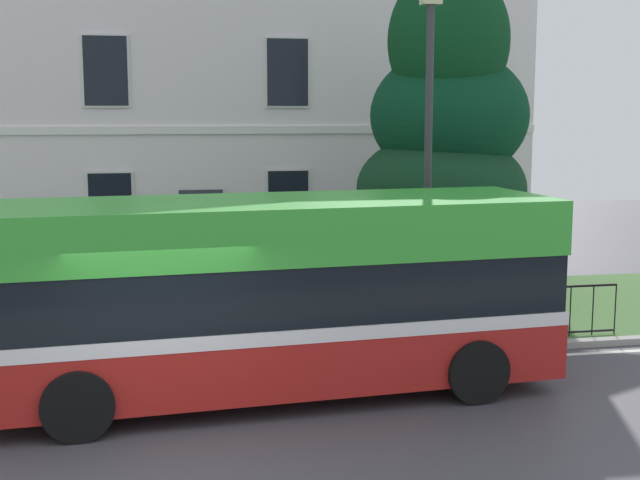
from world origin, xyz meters
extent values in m
cube|color=#46434C|center=(0.00, 0.00, -0.03)|extent=(60.00, 56.00, 0.06)
cube|color=silver|center=(0.00, 3.65, 0.00)|extent=(54.00, 0.14, 0.01)
cube|color=#9E9E99|center=(0.00, 4.12, 0.06)|extent=(57.00, 0.24, 0.12)
cube|color=#4B743C|center=(0.00, 7.09, 0.06)|extent=(57.00, 5.70, 0.12)
cube|color=white|center=(1.07, 15.88, 5.50)|extent=(17.81, 8.26, 10.75)
cube|color=white|center=(1.07, 11.72, 3.82)|extent=(17.81, 0.06, 0.20)
cube|color=#2D333D|center=(1.07, 11.71, 1.22)|extent=(1.10, 0.06, 2.20)
cube|color=white|center=(-1.15, 11.71, 1.94)|extent=(1.14, 0.04, 1.76)
cube|color=black|center=(-1.15, 11.69, 1.94)|extent=(1.04, 0.03, 1.66)
cube|color=white|center=(3.30, 11.71, 1.94)|extent=(1.14, 0.04, 1.76)
cube|color=black|center=(3.30, 11.69, 1.94)|extent=(1.04, 0.03, 1.66)
cube|color=white|center=(7.75, 11.71, 1.94)|extent=(1.14, 0.04, 1.76)
cube|color=black|center=(7.75, 11.69, 1.94)|extent=(1.04, 0.03, 1.66)
cube|color=white|center=(-1.15, 11.71, 5.25)|extent=(1.14, 0.04, 1.76)
cube|color=black|center=(-1.15, 11.69, 5.25)|extent=(1.04, 0.03, 1.66)
cube|color=white|center=(3.30, 11.71, 5.25)|extent=(1.14, 0.04, 1.76)
cube|color=black|center=(3.30, 11.69, 5.25)|extent=(1.04, 0.03, 1.66)
cube|color=white|center=(7.75, 11.71, 5.25)|extent=(1.14, 0.04, 1.76)
cube|color=black|center=(7.75, 11.69, 5.25)|extent=(1.04, 0.03, 1.66)
cube|color=black|center=(1.07, 4.40, 1.07)|extent=(14.62, 0.04, 0.04)
cube|color=black|center=(1.07, 4.40, 0.20)|extent=(14.62, 0.04, 0.04)
cylinder|color=black|center=(-2.58, 4.40, 0.59)|extent=(0.02, 0.02, 0.95)
cylinder|color=black|center=(-2.12, 4.40, 0.59)|extent=(0.02, 0.02, 0.95)
cylinder|color=black|center=(-1.67, 4.40, 0.59)|extent=(0.02, 0.02, 0.95)
cylinder|color=black|center=(-1.21, 4.40, 0.59)|extent=(0.02, 0.02, 0.95)
cylinder|color=black|center=(-0.75, 4.40, 0.59)|extent=(0.02, 0.02, 0.95)
cylinder|color=black|center=(-0.30, 4.40, 0.59)|extent=(0.02, 0.02, 0.95)
cylinder|color=black|center=(0.16, 4.40, 0.59)|extent=(0.02, 0.02, 0.95)
cylinder|color=black|center=(0.62, 4.40, 0.59)|extent=(0.02, 0.02, 0.95)
cylinder|color=black|center=(1.07, 4.40, 0.59)|extent=(0.02, 0.02, 0.95)
cylinder|color=black|center=(1.53, 4.40, 0.59)|extent=(0.02, 0.02, 0.95)
cylinder|color=black|center=(1.99, 4.40, 0.59)|extent=(0.02, 0.02, 0.95)
cylinder|color=black|center=(2.44, 4.40, 0.59)|extent=(0.02, 0.02, 0.95)
cylinder|color=black|center=(2.90, 4.40, 0.59)|extent=(0.02, 0.02, 0.95)
cylinder|color=black|center=(3.36, 4.40, 0.59)|extent=(0.02, 0.02, 0.95)
cylinder|color=black|center=(3.81, 4.40, 0.59)|extent=(0.02, 0.02, 0.95)
cylinder|color=black|center=(4.27, 4.40, 0.59)|extent=(0.02, 0.02, 0.95)
cylinder|color=black|center=(4.73, 4.40, 0.59)|extent=(0.02, 0.02, 0.95)
cylinder|color=black|center=(5.19, 4.40, 0.59)|extent=(0.02, 0.02, 0.95)
cylinder|color=black|center=(5.64, 4.40, 0.59)|extent=(0.02, 0.02, 0.95)
cylinder|color=black|center=(6.10, 4.40, 0.59)|extent=(0.02, 0.02, 0.95)
cylinder|color=black|center=(6.56, 4.40, 0.59)|extent=(0.02, 0.02, 0.95)
cylinder|color=black|center=(7.01, 4.40, 0.59)|extent=(0.02, 0.02, 0.95)
cylinder|color=black|center=(7.47, 4.40, 0.59)|extent=(0.02, 0.02, 0.95)
cylinder|color=black|center=(7.93, 4.40, 0.59)|extent=(0.02, 0.02, 0.95)
cylinder|color=black|center=(8.38, 4.40, 0.59)|extent=(0.02, 0.02, 0.95)
cylinder|color=#423328|center=(6.08, 7.87, 0.79)|extent=(0.46, 0.46, 1.33)
ellipsoid|color=#0C3F1E|center=(6.30, 7.85, 1.05)|extent=(3.91, 3.91, 2.99)
ellipsoid|color=#11371F|center=(6.10, 7.92, 2.62)|extent=(3.71, 3.71, 2.42)
ellipsoid|color=#0B3A21|center=(6.29, 8.02, 4.19)|extent=(3.45, 3.45, 2.88)
ellipsoid|color=#0D3C1C|center=(6.12, 7.69, 5.75)|extent=(2.58, 2.58, 3.16)
cube|color=#AE1F1A|center=(1.61, 2.57, 0.75)|extent=(8.79, 3.21, 0.98)
cube|color=white|center=(1.61, 2.57, 1.20)|extent=(8.81, 3.23, 0.20)
cube|color=black|center=(1.61, 2.57, 1.70)|extent=(8.71, 3.16, 0.92)
cube|color=green|center=(1.61, 2.57, 2.57)|extent=(8.79, 3.21, 0.81)
cube|color=black|center=(5.93, 2.91, 1.65)|extent=(0.22, 2.14, 0.85)
cube|color=black|center=(5.93, 2.91, 2.53)|extent=(0.20, 1.83, 0.52)
cylinder|color=silver|center=(5.86, 3.72, 0.48)|extent=(0.06, 0.20, 0.20)
cylinder|color=silver|center=(5.99, 2.09, 0.48)|extent=(0.06, 0.20, 0.20)
cylinder|color=black|center=(4.35, 4.01, 0.48)|extent=(0.98, 0.37, 0.96)
cylinder|color=black|center=(4.54, 1.57, 0.48)|extent=(0.98, 0.37, 0.96)
cylinder|color=black|center=(-1.32, 3.58, 0.48)|extent=(0.98, 0.37, 0.96)
cylinder|color=black|center=(-1.13, 1.13, 0.48)|extent=(0.98, 0.37, 0.96)
cylinder|color=#333338|center=(4.83, 4.95, 3.13)|extent=(0.14, 0.14, 6.03)
camera|label=1|loc=(-0.06, -10.07, 4.29)|focal=48.36mm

